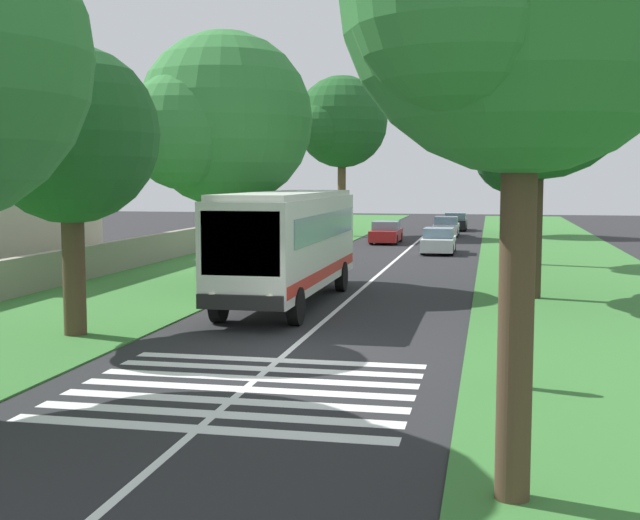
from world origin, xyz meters
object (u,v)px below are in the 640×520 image
(roadside_tree_left_0, at_px, (70,140))
(pedestrian, at_px, (517,344))
(trailing_car_1, at_px, (386,233))
(coach_bus, at_px, (289,240))
(trailing_car_0, at_px, (439,241))
(utility_pole, at_px, (241,171))
(roadside_tree_left_1, at_px, (341,125))
(roadside_tree_right_1, at_px, (512,156))
(roadside_tree_left_3, at_px, (220,124))
(trailing_car_3, at_px, (455,222))
(trailing_car_2, at_px, (446,227))
(roadside_tree_right_0, at_px, (515,106))
(roadside_tree_right_3, at_px, (535,83))

(roadside_tree_left_0, bearing_deg, pedestrian, -107.48)
(trailing_car_1, bearing_deg, coach_bus, -179.87)
(trailing_car_0, bearing_deg, utility_pole, 152.70)
(roadside_tree_left_1, height_order, roadside_tree_right_1, roadside_tree_left_1)
(roadside_tree_right_1, bearing_deg, roadside_tree_left_3, 159.47)
(trailing_car_3, bearing_deg, trailing_car_0, 179.83)
(trailing_car_2, relative_size, roadside_tree_left_1, 0.38)
(trailing_car_3, bearing_deg, roadside_tree_left_0, 170.35)
(coach_bus, height_order, trailing_car_1, coach_bus)
(trailing_car_0, relative_size, roadside_tree_right_0, 0.43)
(roadside_tree_left_3, bearing_deg, roadside_tree_right_1, -20.53)
(roadside_tree_left_1, height_order, utility_pole, roadside_tree_left_1)
(pedestrian, bearing_deg, trailing_car_0, 6.38)
(roadside_tree_left_1, xyz_separation_m, roadside_tree_left_3, (-28.50, -0.39, -1.75))
(coach_bus, xyz_separation_m, roadside_tree_left_3, (4.09, 3.72, 4.13))
(trailing_car_2, height_order, utility_pole, utility_pole)
(trailing_car_1, xyz_separation_m, roadside_tree_left_0, (-33.30, 4.26, 4.52))
(pedestrian, bearing_deg, trailing_car_3, 3.70)
(roadside_tree_left_1, bearing_deg, trailing_car_2, -78.35)
(trailing_car_1, relative_size, roadside_tree_left_3, 0.44)
(trailing_car_0, relative_size, roadside_tree_left_3, 0.44)
(trailing_car_0, relative_size, trailing_car_2, 1.00)
(trailing_car_2, xyz_separation_m, roadside_tree_right_3, (-31.14, -4.52, 6.77))
(coach_bus, height_order, roadside_tree_right_0, roadside_tree_right_0)
(roadside_tree_left_3, distance_m, roadside_tree_right_1, 33.37)
(trailing_car_1, xyz_separation_m, utility_pole, (-20.67, 3.45, 3.83))
(coach_bus, relative_size, utility_pole, 1.29)
(roadside_tree_right_3, distance_m, utility_pole, 12.22)
(trailing_car_0, bearing_deg, trailing_car_1, 29.60)
(coach_bus, distance_m, trailing_car_3, 41.38)
(trailing_car_0, xyz_separation_m, utility_pole, (-14.01, 7.23, 3.83))
(roadside_tree_left_0, relative_size, pedestrian, 4.51)
(roadside_tree_left_3, bearing_deg, trailing_car_0, -24.88)
(roadside_tree_right_0, bearing_deg, trailing_car_3, 8.20)
(roadside_tree_right_0, bearing_deg, roadside_tree_left_3, 133.26)
(roadside_tree_right_1, distance_m, roadside_tree_right_3, 32.39)
(trailing_car_2, xyz_separation_m, trailing_car_3, (7.04, -0.38, 0.00))
(roadside_tree_right_0, bearing_deg, roadside_tree_right_3, -178.36)
(trailing_car_3, bearing_deg, utility_pole, 168.24)
(roadside_tree_left_1, bearing_deg, utility_pole, -178.71)
(coach_bus, relative_size, trailing_car_3, 2.60)
(roadside_tree_left_0, distance_m, roadside_tree_right_3, 15.67)
(roadside_tree_right_3, bearing_deg, roadside_tree_left_1, 22.14)
(roadside_tree_right_1, distance_m, pedestrian, 45.72)
(roadside_tree_left_3, relative_size, roadside_tree_right_3, 0.88)
(trailing_car_0, bearing_deg, roadside_tree_left_3, 155.12)
(roadside_tree_right_1, height_order, utility_pole, roadside_tree_right_1)
(pedestrian, bearing_deg, trailing_car_2, 4.77)
(trailing_car_0, xyz_separation_m, roadside_tree_right_1, (15.21, -4.26, 5.13))
(trailing_car_0, relative_size, roadside_tree_left_1, 0.38)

